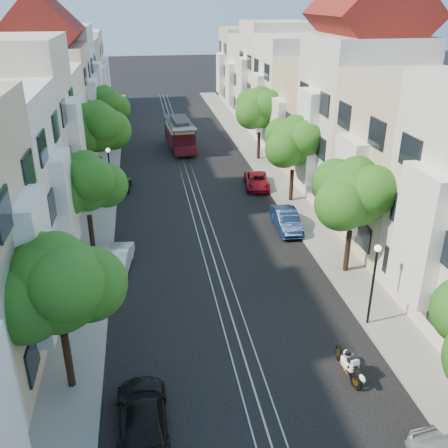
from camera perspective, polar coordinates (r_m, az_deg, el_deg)
name	(u,v)px	position (r m, az deg, el deg)	size (l,w,h in m)	color
ground	(187,173)	(44.89, -4.22, 5.82)	(200.00, 200.00, 0.00)	black
sidewalk_east	(266,168)	(46.04, 4.84, 6.36)	(2.50, 80.00, 0.12)	gray
sidewalk_west	(104,177)	(44.85, -13.52, 5.26)	(2.50, 80.00, 0.12)	gray
rail_left	(181,173)	(44.84, -4.93, 5.79)	(0.06, 80.00, 0.02)	gray
rail_slot	(187,173)	(44.89, -4.22, 5.83)	(0.06, 80.00, 0.02)	gray
rail_right	(193,173)	(44.93, -3.52, 5.87)	(0.06, 80.00, 0.02)	gray
lane_line	(187,173)	(44.89, -4.22, 5.82)	(0.08, 80.00, 0.01)	tan
townhouses_east	(319,111)	(45.99, 10.83, 12.61)	(7.75, 72.00, 12.00)	beige
townhouses_west	(40,122)	(44.05, -20.27, 10.90)	(7.75, 72.00, 11.76)	silver
tree_e_b	(355,195)	(27.53, 14.75, 3.27)	(4.93, 4.08, 6.68)	black
tree_e_c	(295,143)	(37.36, 8.09, 9.16)	(4.84, 3.99, 6.52)	black
tree_e_d	(260,109)	(47.61, 4.18, 12.98)	(5.01, 4.16, 6.85)	black
tree_w_a	(58,286)	(19.26, -18.45, -6.77)	(4.93, 4.08, 6.68)	black
tree_w_b	(87,184)	(30.23, -15.44, 4.42)	(4.72, 3.87, 6.27)	black
tree_w_c	(97,128)	(40.57, -14.27, 10.57)	(5.13, 4.28, 7.09)	black
tree_w_d	(105,106)	(51.40, -13.44, 12.94)	(4.84, 3.99, 6.52)	black
lamp_east	(374,273)	(23.88, 16.80, -5.40)	(0.32, 0.32, 4.16)	black
lamp_west	(110,167)	(38.23, -12.95, 6.39)	(0.32, 0.32, 4.16)	black
sportbike_rider	(349,364)	(21.66, 14.07, -15.31)	(0.65, 2.00, 1.39)	black
cable_car	(180,133)	(51.89, -5.07, 10.33)	(2.80, 7.64, 2.89)	black
parked_car_e_mid	(286,220)	(33.76, 7.13, 0.46)	(1.44, 4.13, 1.36)	#0B1B3B
parked_car_e_far	(257,181)	(41.21, 3.77, 4.95)	(1.90, 4.11, 1.14)	maroon
parked_car_w_near	(142,416)	(19.37, -9.31, -20.82)	(1.83, 4.49, 1.30)	black
parked_car_w_mid	(118,257)	(29.43, -12.03, -3.76)	(1.39, 3.99, 1.31)	white
parked_car_w_far	(122,184)	(41.36, -11.54, 4.52)	(1.27, 3.15, 1.07)	black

